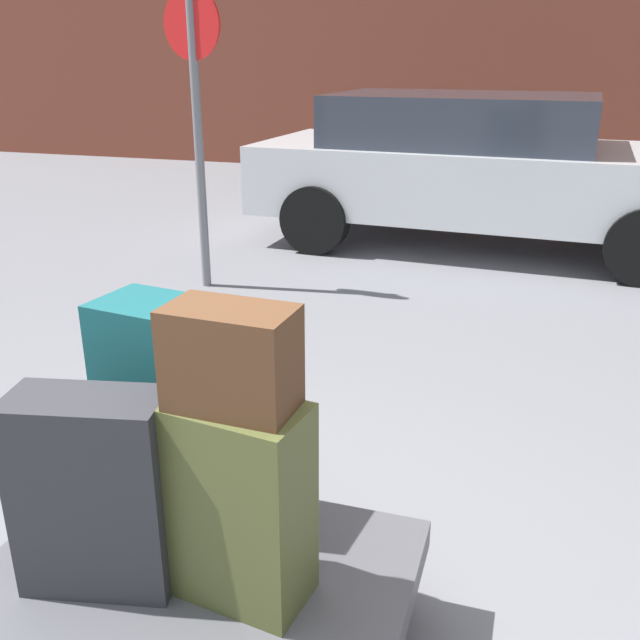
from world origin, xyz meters
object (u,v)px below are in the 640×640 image
object	(u,v)px
no_parking_sign	(197,109)
suitcase_olive_front_right	(238,502)
luggage_cart	(200,585)
suitcase_charcoal_rear_left	(95,492)
duffel_bag_brown_topmost_pile	(231,358)
parked_car	(479,166)
suitcase_teal_front_left	(161,407)

from	to	relation	value
no_parking_sign	suitcase_olive_front_right	bearing A→B (deg)	-62.18
luggage_cart	suitcase_olive_front_right	xyz separation A→B (m)	(0.16, -0.05, 0.36)
suitcase_olive_front_right	suitcase_charcoal_rear_left	distance (m)	0.40
duffel_bag_brown_topmost_pile	parked_car	distance (m)	5.49
suitcase_charcoal_rear_left	duffel_bag_brown_topmost_pile	size ratio (longest dim) A/B	1.82
luggage_cart	parked_car	world-z (taller)	parked_car
luggage_cart	parked_car	distance (m)	5.46
suitcase_charcoal_rear_left	no_parking_sign	bearing A→B (deg)	100.14
luggage_cart	suitcase_charcoal_rear_left	world-z (taller)	suitcase_charcoal_rear_left
luggage_cart	suitcase_teal_front_left	distance (m)	0.56
luggage_cart	suitcase_teal_front_left	size ratio (longest dim) A/B	1.74
duffel_bag_brown_topmost_pile	parked_car	xyz separation A→B (m)	(0.10, 5.48, -0.30)
luggage_cart	duffel_bag_brown_topmost_pile	bearing A→B (deg)	-15.75
duffel_bag_brown_topmost_pile	no_parking_sign	distance (m)	3.94
luggage_cart	suitcase_teal_front_left	world-z (taller)	suitcase_teal_front_left
suitcase_charcoal_rear_left	no_parking_sign	xyz separation A→B (m)	(-1.44, 3.55, 0.75)
duffel_bag_brown_topmost_pile	no_parking_sign	world-z (taller)	no_parking_sign
parked_car	luggage_cart	bearing A→B (deg)	-92.74
parked_car	duffel_bag_brown_topmost_pile	bearing A→B (deg)	-91.03
suitcase_olive_front_right	suitcase_teal_front_left	xyz separation A→B (m)	(-0.40, 0.31, 0.07)
suitcase_charcoal_rear_left	suitcase_teal_front_left	world-z (taller)	suitcase_teal_front_left
suitcase_olive_front_right	suitcase_teal_front_left	world-z (taller)	suitcase_teal_front_left
suitcase_olive_front_right	duffel_bag_brown_topmost_pile	world-z (taller)	duffel_bag_brown_topmost_pile
duffel_bag_brown_topmost_pile	suitcase_olive_front_right	bearing A→B (deg)	0.00
suitcase_olive_front_right	duffel_bag_brown_topmost_pile	xyz separation A→B (m)	(0.00, 0.00, 0.42)
luggage_cart	no_parking_sign	world-z (taller)	no_parking_sign
parked_car	suitcase_olive_front_right	bearing A→B (deg)	-91.03
parked_car	no_parking_sign	size ratio (longest dim) A/B	1.98
luggage_cart	suitcase_charcoal_rear_left	bearing A→B (deg)	-152.62
suitcase_charcoal_rear_left	suitcase_teal_front_left	xyz separation A→B (m)	(-0.01, 0.38, 0.07)
no_parking_sign	parked_car	bearing A→B (deg)	46.11
suitcase_olive_front_right	duffel_bag_brown_topmost_pile	size ratio (longest dim) A/B	1.82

